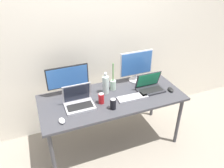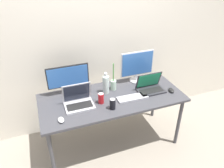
{
  "view_description": "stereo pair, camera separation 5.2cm",
  "coord_description": "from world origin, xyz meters",
  "px_view_note": "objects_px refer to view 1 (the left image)",
  "views": [
    {
      "loc": [
        -0.81,
        -2.03,
        2.21
      ],
      "look_at": [
        0.0,
        0.0,
        0.92
      ],
      "focal_mm": 35.0,
      "sensor_mm": 36.0,
      "label": 1
    },
    {
      "loc": [
        -0.76,
        -2.05,
        2.21
      ],
      "look_at": [
        0.0,
        0.0,
        0.92
      ],
      "focal_mm": 35.0,
      "sensor_mm": 36.0,
      "label": 2
    }
  ],
  "objects_px": {
    "monitor_center": "(136,65)",
    "keyboard_main": "(133,97)",
    "soda_can_near_keyboard": "(113,104)",
    "laptop_secondary": "(150,86)",
    "soda_can_by_laptop": "(101,98)",
    "monitor_left": "(68,79)",
    "water_bottle": "(106,84)",
    "work_desk": "(112,101)",
    "mouse_by_laptop": "(171,89)",
    "laptop_silver": "(79,101)",
    "bamboo_vase": "(113,84)",
    "mouse_by_keyboard": "(62,121)"
  },
  "relations": [
    {
      "from": "soda_can_near_keyboard",
      "to": "work_desk",
      "type": "bearing_deg",
      "value": 71.16
    },
    {
      "from": "laptop_secondary",
      "to": "keyboard_main",
      "type": "relative_size",
      "value": 0.89
    },
    {
      "from": "monitor_center",
      "to": "keyboard_main",
      "type": "bearing_deg",
      "value": -121.48
    },
    {
      "from": "keyboard_main",
      "to": "soda_can_near_keyboard",
      "type": "bearing_deg",
      "value": -158.45
    },
    {
      "from": "soda_can_near_keyboard",
      "to": "monitor_left",
      "type": "bearing_deg",
      "value": 128.32
    },
    {
      "from": "laptop_secondary",
      "to": "mouse_by_laptop",
      "type": "height_order",
      "value": "laptop_secondary"
    },
    {
      "from": "laptop_silver",
      "to": "mouse_by_keyboard",
      "type": "xyz_separation_m",
      "value": [
        -0.23,
        -0.22,
        -0.04
      ]
    },
    {
      "from": "monitor_left",
      "to": "laptop_secondary",
      "type": "xyz_separation_m",
      "value": [
        0.96,
        -0.29,
        -0.16
      ]
    },
    {
      "from": "monitor_center",
      "to": "laptop_silver",
      "type": "height_order",
      "value": "monitor_center"
    },
    {
      "from": "laptop_secondary",
      "to": "keyboard_main",
      "type": "height_order",
      "value": "laptop_secondary"
    },
    {
      "from": "monitor_center",
      "to": "work_desk",
      "type": "bearing_deg",
      "value": -150.22
    },
    {
      "from": "laptop_secondary",
      "to": "soda_can_by_laptop",
      "type": "xyz_separation_m",
      "value": [
        -0.66,
        -0.05,
        0.01
      ]
    },
    {
      "from": "mouse_by_laptop",
      "to": "soda_can_by_laptop",
      "type": "height_order",
      "value": "soda_can_by_laptop"
    },
    {
      "from": "soda_can_by_laptop",
      "to": "mouse_by_keyboard",
      "type": "bearing_deg",
      "value": -160.96
    },
    {
      "from": "monitor_center",
      "to": "soda_can_near_keyboard",
      "type": "distance_m",
      "value": 0.73
    },
    {
      "from": "monitor_center",
      "to": "mouse_by_laptop",
      "type": "height_order",
      "value": "monitor_center"
    },
    {
      "from": "work_desk",
      "to": "laptop_silver",
      "type": "distance_m",
      "value": 0.43
    },
    {
      "from": "laptop_secondary",
      "to": "soda_can_near_keyboard",
      "type": "distance_m",
      "value": 0.61
    },
    {
      "from": "monitor_center",
      "to": "water_bottle",
      "type": "distance_m",
      "value": 0.51
    },
    {
      "from": "mouse_by_laptop",
      "to": "laptop_silver",
      "type": "bearing_deg",
      "value": -171.27
    },
    {
      "from": "monitor_left",
      "to": "water_bottle",
      "type": "height_order",
      "value": "monitor_left"
    },
    {
      "from": "monitor_center",
      "to": "keyboard_main",
      "type": "xyz_separation_m",
      "value": [
        -0.23,
        -0.37,
        -0.22
      ]
    },
    {
      "from": "work_desk",
      "to": "mouse_by_laptop",
      "type": "height_order",
      "value": "mouse_by_laptop"
    },
    {
      "from": "monitor_left",
      "to": "laptop_secondary",
      "type": "bearing_deg",
      "value": -16.68
    },
    {
      "from": "laptop_silver",
      "to": "monitor_left",
      "type": "bearing_deg",
      "value": 99.46
    },
    {
      "from": "work_desk",
      "to": "keyboard_main",
      "type": "distance_m",
      "value": 0.26
    },
    {
      "from": "laptop_silver",
      "to": "laptop_secondary",
      "type": "xyz_separation_m",
      "value": [
        0.91,
        -0.0,
        -0.01
      ]
    },
    {
      "from": "mouse_by_laptop",
      "to": "water_bottle",
      "type": "height_order",
      "value": "water_bottle"
    },
    {
      "from": "monitor_left",
      "to": "laptop_silver",
      "type": "height_order",
      "value": "monitor_left"
    },
    {
      "from": "mouse_by_laptop",
      "to": "monitor_center",
      "type": "bearing_deg",
      "value": 141.34
    },
    {
      "from": "laptop_silver",
      "to": "mouse_by_laptop",
      "type": "xyz_separation_m",
      "value": [
        1.15,
        -0.12,
        -0.04
      ]
    },
    {
      "from": "soda_can_near_keyboard",
      "to": "soda_can_by_laptop",
      "type": "relative_size",
      "value": 1.0
    },
    {
      "from": "mouse_by_laptop",
      "to": "water_bottle",
      "type": "xyz_separation_m",
      "value": [
        -0.78,
        0.26,
        0.11
      ]
    },
    {
      "from": "keyboard_main",
      "to": "mouse_by_keyboard",
      "type": "relative_size",
      "value": 3.86
    },
    {
      "from": "work_desk",
      "to": "laptop_secondary",
      "type": "bearing_deg",
      "value": -2.6
    },
    {
      "from": "keyboard_main",
      "to": "soda_can_near_keyboard",
      "type": "distance_m",
      "value": 0.32
    },
    {
      "from": "work_desk",
      "to": "soda_can_by_laptop",
      "type": "xyz_separation_m",
      "value": [
        -0.16,
        -0.07,
        0.12
      ]
    },
    {
      "from": "keyboard_main",
      "to": "bamboo_vase",
      "type": "bearing_deg",
      "value": 118.96
    },
    {
      "from": "monitor_left",
      "to": "bamboo_vase",
      "type": "distance_m",
      "value": 0.56
    },
    {
      "from": "laptop_silver",
      "to": "soda_can_near_keyboard",
      "type": "distance_m",
      "value": 0.39
    },
    {
      "from": "laptop_secondary",
      "to": "water_bottle",
      "type": "distance_m",
      "value": 0.56
    },
    {
      "from": "monitor_center",
      "to": "soda_can_near_keyboard",
      "type": "xyz_separation_m",
      "value": [
        -0.52,
        -0.48,
        -0.17
      ]
    },
    {
      "from": "mouse_by_laptop",
      "to": "soda_can_near_keyboard",
      "type": "distance_m",
      "value": 0.82
    },
    {
      "from": "mouse_by_laptop",
      "to": "water_bottle",
      "type": "bearing_deg",
      "value": 176.51
    },
    {
      "from": "monitor_center",
      "to": "laptop_secondary",
      "type": "bearing_deg",
      "value": -78.54
    },
    {
      "from": "laptop_silver",
      "to": "water_bottle",
      "type": "xyz_separation_m",
      "value": [
        0.38,
        0.13,
        0.07
      ]
    },
    {
      "from": "laptop_secondary",
      "to": "bamboo_vase",
      "type": "relative_size",
      "value": 0.92
    },
    {
      "from": "monitor_center",
      "to": "laptop_secondary",
      "type": "xyz_separation_m",
      "value": [
        0.06,
        -0.28,
        -0.18
      ]
    },
    {
      "from": "laptop_secondary",
      "to": "water_bottle",
      "type": "relative_size",
      "value": 1.2
    },
    {
      "from": "laptop_secondary",
      "to": "keyboard_main",
      "type": "xyz_separation_m",
      "value": [
        -0.28,
        -0.09,
        -0.04
      ]
    }
  ]
}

